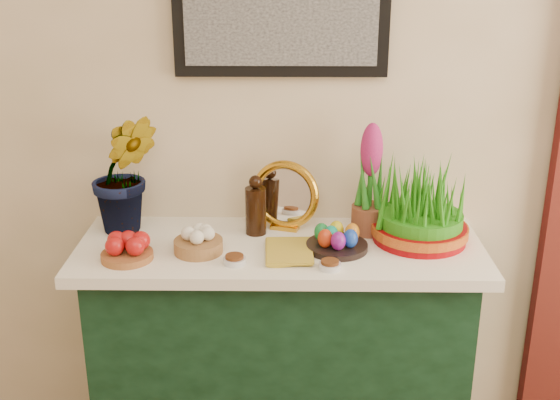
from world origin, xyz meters
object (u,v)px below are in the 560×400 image
object	(u,v)px
hyacinth_green	(123,154)
book	(265,251)
wheatgrass_sabzeh	(421,208)
mirror	(285,196)
sideboard	(280,359)

from	to	relation	value
hyacinth_green	book	distance (m)	0.61
book	wheatgrass_sabzeh	size ratio (longest dim) A/B	0.62
hyacinth_green	wheatgrass_sabzeh	size ratio (longest dim) A/B	1.71
mirror	book	size ratio (longest dim) A/B	1.24
book	hyacinth_green	bearing A→B (deg)	155.58
mirror	wheatgrass_sabzeh	xyz separation A→B (m)	(0.47, -0.11, -0.00)
mirror	book	distance (m)	0.27
hyacinth_green	mirror	xyz separation A→B (m)	(0.56, 0.03, -0.16)
mirror	wheatgrass_sabzeh	distance (m)	0.48
sideboard	mirror	xyz separation A→B (m)	(0.02, 0.15, 0.59)
hyacinth_green	book	bearing A→B (deg)	-33.58
mirror	book	bearing A→B (deg)	-104.84
wheatgrass_sabzeh	hyacinth_green	bearing A→B (deg)	175.79
hyacinth_green	mirror	size ratio (longest dim) A/B	2.22
mirror	sideboard	bearing A→B (deg)	-96.12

